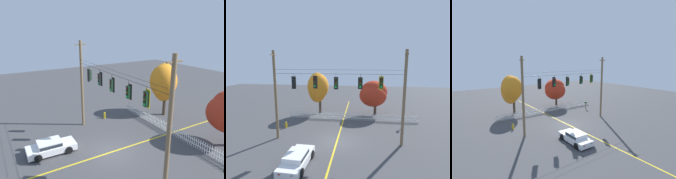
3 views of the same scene
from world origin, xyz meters
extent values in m
plane|color=#424244|center=(0.00, 0.00, 0.00)|extent=(80.00, 80.00, 0.00)
cube|color=gold|center=(0.00, 0.00, 0.00)|extent=(0.16, 36.00, 0.01)
cylinder|color=brown|center=(-6.34, 0.00, 4.58)|extent=(0.27, 0.27, 9.17)
cylinder|color=brown|center=(6.34, 0.00, 4.58)|extent=(0.27, 0.27, 9.17)
cube|color=brown|center=(-6.34, 0.00, 8.72)|extent=(0.10, 1.10, 0.10)
cube|color=brown|center=(6.34, 0.00, 8.72)|extent=(0.10, 1.10, 0.10)
cylinder|color=black|center=(0.00, 0.00, 6.88)|extent=(12.49, 0.02, 0.02)
cylinder|color=black|center=(0.00, -0.25, 7.29)|extent=(12.49, 0.02, 0.02)
cylinder|color=black|center=(-4.30, 0.00, 6.69)|extent=(0.03, 0.03, 0.39)
cube|color=black|center=(-4.30, -0.13, 5.99)|extent=(0.43, 0.02, 1.26)
cube|color=#1E3323|center=(-4.30, 0.00, 5.99)|extent=(0.30, 0.24, 1.01)
cylinder|color=#410706|center=(-4.30, 0.14, 6.32)|extent=(0.20, 0.03, 0.20)
cube|color=#1E3323|center=(-4.30, 0.18, 6.44)|extent=(0.22, 0.12, 0.06)
cylinder|color=#463B09|center=(-4.30, 0.14, 5.99)|extent=(0.20, 0.03, 0.20)
cube|color=#1E3323|center=(-4.30, 0.18, 6.10)|extent=(0.22, 0.12, 0.06)
cylinder|color=green|center=(-4.30, 0.14, 5.65)|extent=(0.20, 0.03, 0.20)
cube|color=#1E3323|center=(-4.30, 0.18, 5.76)|extent=(0.22, 0.12, 0.06)
cylinder|color=black|center=(-2.18, 0.00, 6.71)|extent=(0.03, 0.03, 0.35)
cube|color=black|center=(-2.18, 0.13, 6.03)|extent=(0.43, 0.02, 1.25)
cube|color=black|center=(-2.18, 0.00, 6.03)|extent=(0.30, 0.24, 1.01)
cylinder|color=#410706|center=(-2.18, -0.14, 6.36)|extent=(0.20, 0.03, 0.20)
cube|color=black|center=(-2.18, -0.18, 6.48)|extent=(0.22, 0.12, 0.06)
cylinder|color=#463B09|center=(-2.18, -0.14, 6.03)|extent=(0.20, 0.03, 0.20)
cube|color=black|center=(-2.18, -0.18, 6.14)|extent=(0.22, 0.12, 0.06)
cylinder|color=green|center=(-2.18, -0.14, 5.69)|extent=(0.20, 0.03, 0.20)
cube|color=black|center=(-2.18, -0.18, 5.81)|extent=(0.22, 0.12, 0.06)
cylinder|color=black|center=(-0.10, 0.00, 6.67)|extent=(0.03, 0.03, 0.42)
cube|color=black|center=(-0.10, 0.13, 5.97)|extent=(0.43, 0.02, 1.22)
cube|color=#1E3323|center=(-0.10, 0.00, 5.97)|extent=(0.30, 0.24, 0.98)
cylinder|color=#410706|center=(-0.10, -0.14, 6.30)|extent=(0.20, 0.03, 0.20)
cube|color=#1E3323|center=(-0.10, -0.18, 6.41)|extent=(0.22, 0.12, 0.06)
cylinder|color=#463B09|center=(-0.10, -0.14, 5.97)|extent=(0.20, 0.03, 0.20)
cube|color=#1E3323|center=(-0.10, -0.18, 6.09)|extent=(0.22, 0.12, 0.06)
cylinder|color=green|center=(-0.10, -0.14, 5.64)|extent=(0.20, 0.03, 0.20)
cube|color=#1E3323|center=(-0.10, -0.18, 5.76)|extent=(0.22, 0.12, 0.06)
cylinder|color=black|center=(2.25, 0.00, 6.68)|extent=(0.03, 0.03, 0.41)
cube|color=black|center=(2.25, 0.13, 6.01)|extent=(0.43, 0.02, 1.14)
cube|color=black|center=(2.25, 0.00, 6.01)|extent=(0.30, 0.24, 0.92)
cylinder|color=#410706|center=(2.25, -0.14, 6.32)|extent=(0.20, 0.03, 0.20)
cube|color=black|center=(2.25, -0.18, 6.43)|extent=(0.22, 0.12, 0.06)
cylinder|color=#463B09|center=(2.25, -0.14, 6.01)|extent=(0.20, 0.03, 0.20)
cube|color=black|center=(2.25, -0.18, 6.13)|extent=(0.22, 0.12, 0.06)
cylinder|color=green|center=(2.25, -0.14, 5.71)|extent=(0.20, 0.03, 0.20)
cube|color=black|center=(2.25, -0.18, 5.82)|extent=(0.22, 0.12, 0.06)
cylinder|color=black|center=(4.20, 0.00, 6.73)|extent=(0.03, 0.03, 0.30)
cube|color=yellow|center=(4.20, 0.13, 6.07)|extent=(0.43, 0.02, 1.26)
cube|color=black|center=(4.20, 0.00, 6.07)|extent=(0.30, 0.24, 1.02)
cylinder|color=#410706|center=(4.20, -0.14, 6.41)|extent=(0.20, 0.03, 0.20)
cube|color=black|center=(4.20, -0.18, 6.53)|extent=(0.22, 0.12, 0.06)
cylinder|color=#463B09|center=(4.20, -0.14, 6.07)|extent=(0.20, 0.03, 0.20)
cube|color=black|center=(4.20, -0.18, 6.19)|extent=(0.22, 0.12, 0.06)
cylinder|color=green|center=(4.20, -0.14, 5.73)|extent=(0.20, 0.03, 0.20)
cube|color=black|center=(4.20, -0.18, 5.85)|extent=(0.22, 0.12, 0.06)
cube|color=white|center=(-7.76, 6.75, 0.50)|extent=(0.06, 0.04, 0.99)
cube|color=white|center=(-7.53, 6.75, 0.50)|extent=(0.06, 0.04, 0.99)
cube|color=white|center=(-7.31, 6.75, 0.50)|extent=(0.06, 0.04, 0.99)
cube|color=white|center=(-7.08, 6.75, 0.50)|extent=(0.06, 0.04, 0.99)
cube|color=white|center=(-6.86, 6.75, 0.50)|extent=(0.06, 0.04, 0.99)
cube|color=white|center=(-6.64, 6.75, 0.50)|extent=(0.06, 0.04, 0.99)
cube|color=white|center=(-6.41, 6.75, 0.50)|extent=(0.06, 0.04, 0.99)
cube|color=white|center=(-6.19, 6.75, 0.50)|extent=(0.06, 0.04, 0.99)
cube|color=white|center=(-5.96, 6.75, 0.50)|extent=(0.06, 0.04, 0.99)
cube|color=white|center=(-5.74, 6.75, 0.50)|extent=(0.06, 0.04, 0.99)
cube|color=white|center=(-5.51, 6.75, 0.50)|extent=(0.06, 0.04, 0.99)
cube|color=white|center=(-5.29, 6.75, 0.50)|extent=(0.06, 0.04, 0.99)
cube|color=white|center=(-5.07, 6.75, 0.50)|extent=(0.06, 0.04, 0.99)
cube|color=white|center=(-4.84, 6.75, 0.50)|extent=(0.06, 0.04, 0.99)
cube|color=white|center=(-4.62, 6.75, 0.50)|extent=(0.06, 0.04, 0.99)
cube|color=white|center=(-4.39, 6.75, 0.50)|extent=(0.06, 0.04, 0.99)
cube|color=white|center=(-4.17, 6.75, 0.50)|extent=(0.06, 0.04, 0.99)
cube|color=white|center=(-3.94, 6.75, 0.50)|extent=(0.06, 0.04, 0.99)
cube|color=white|center=(-3.72, 6.75, 0.50)|extent=(0.06, 0.04, 0.99)
cube|color=white|center=(-3.49, 6.75, 0.50)|extent=(0.06, 0.04, 0.99)
cube|color=white|center=(-3.27, 6.75, 0.50)|extent=(0.06, 0.04, 0.99)
cube|color=white|center=(-3.05, 6.75, 0.50)|extent=(0.06, 0.04, 0.99)
cube|color=white|center=(-2.82, 6.75, 0.50)|extent=(0.06, 0.04, 0.99)
cube|color=white|center=(-2.60, 6.75, 0.50)|extent=(0.06, 0.04, 0.99)
cube|color=white|center=(-2.37, 6.75, 0.50)|extent=(0.06, 0.04, 0.99)
cube|color=white|center=(-2.15, 6.75, 0.50)|extent=(0.06, 0.04, 0.99)
cube|color=white|center=(-1.92, 6.75, 0.50)|extent=(0.06, 0.04, 0.99)
cube|color=white|center=(-1.70, 6.75, 0.50)|extent=(0.06, 0.04, 0.99)
cube|color=white|center=(-1.48, 6.75, 0.50)|extent=(0.06, 0.04, 0.99)
cube|color=white|center=(-1.25, 6.75, 0.50)|extent=(0.06, 0.04, 0.99)
cube|color=white|center=(-1.03, 6.75, 0.50)|extent=(0.06, 0.04, 0.99)
cube|color=white|center=(-0.80, 6.75, 0.50)|extent=(0.06, 0.04, 0.99)
cube|color=white|center=(-0.58, 6.75, 0.50)|extent=(0.06, 0.04, 0.99)
cube|color=white|center=(-0.35, 6.75, 0.50)|extent=(0.06, 0.04, 0.99)
cube|color=white|center=(-0.13, 6.75, 0.50)|extent=(0.06, 0.04, 0.99)
cube|color=white|center=(0.09, 6.75, 0.50)|extent=(0.06, 0.04, 0.99)
cube|color=white|center=(0.32, 6.75, 0.50)|extent=(0.06, 0.04, 0.99)
cube|color=white|center=(0.54, 6.75, 0.50)|extent=(0.06, 0.04, 0.99)
cube|color=white|center=(0.77, 6.75, 0.50)|extent=(0.06, 0.04, 0.99)
cube|color=white|center=(0.99, 6.75, 0.50)|extent=(0.06, 0.04, 0.99)
cube|color=white|center=(1.22, 6.75, 0.50)|extent=(0.06, 0.04, 0.99)
cube|color=white|center=(1.44, 6.75, 0.50)|extent=(0.06, 0.04, 0.99)
cube|color=white|center=(1.67, 6.75, 0.50)|extent=(0.06, 0.04, 0.99)
cube|color=white|center=(1.89, 6.75, 0.50)|extent=(0.06, 0.04, 0.99)
cube|color=white|center=(2.11, 6.75, 0.50)|extent=(0.06, 0.04, 0.99)
cube|color=white|center=(2.34, 6.75, 0.50)|extent=(0.06, 0.04, 0.99)
cube|color=white|center=(2.56, 6.75, 0.50)|extent=(0.06, 0.04, 0.99)
cube|color=white|center=(2.79, 6.75, 0.50)|extent=(0.06, 0.04, 0.99)
cube|color=white|center=(3.01, 6.75, 0.50)|extent=(0.06, 0.04, 0.99)
cube|color=white|center=(3.24, 6.75, 0.50)|extent=(0.06, 0.04, 0.99)
cube|color=white|center=(3.46, 6.75, 0.50)|extent=(0.06, 0.04, 0.99)
cube|color=white|center=(3.68, 6.75, 0.50)|extent=(0.06, 0.04, 0.99)
cube|color=white|center=(3.91, 6.75, 0.50)|extent=(0.06, 0.04, 0.99)
cube|color=white|center=(4.13, 6.75, 0.50)|extent=(0.06, 0.04, 0.99)
cube|color=white|center=(4.36, 6.75, 0.50)|extent=(0.06, 0.04, 0.99)
cube|color=white|center=(4.58, 6.75, 0.50)|extent=(0.06, 0.04, 0.99)
cube|color=white|center=(4.81, 6.75, 0.50)|extent=(0.06, 0.04, 0.99)
cube|color=white|center=(5.03, 6.75, 0.50)|extent=(0.06, 0.04, 0.99)
cube|color=white|center=(5.25, 6.75, 0.50)|extent=(0.06, 0.04, 0.99)
cube|color=white|center=(5.48, 6.75, 0.50)|extent=(0.06, 0.04, 0.99)
cube|color=white|center=(5.70, 6.75, 0.50)|extent=(0.06, 0.04, 0.99)
cube|color=white|center=(5.93, 6.75, 0.50)|extent=(0.06, 0.04, 0.99)
cube|color=white|center=(6.15, 6.75, 0.50)|extent=(0.06, 0.04, 0.99)
cube|color=white|center=(6.38, 6.75, 0.50)|extent=(0.06, 0.04, 0.99)
cube|color=white|center=(6.60, 6.75, 0.50)|extent=(0.06, 0.04, 0.99)
cube|color=white|center=(6.83, 6.75, 0.50)|extent=(0.06, 0.04, 0.99)
cube|color=white|center=(7.05, 6.75, 0.50)|extent=(0.06, 0.04, 0.99)
cube|color=white|center=(7.27, 6.75, 0.50)|extent=(0.06, 0.04, 0.99)
cube|color=white|center=(7.50, 6.75, 0.50)|extent=(0.06, 0.04, 0.99)
cube|color=white|center=(7.72, 6.75, 0.50)|extent=(0.06, 0.04, 0.99)
cube|color=white|center=(7.95, 6.75, 0.50)|extent=(0.06, 0.04, 0.99)
cube|color=white|center=(8.17, 6.75, 0.50)|extent=(0.06, 0.04, 0.99)
cube|color=white|center=(8.40, 6.75, 0.50)|extent=(0.06, 0.04, 0.99)
cube|color=white|center=(8.62, 6.75, 0.50)|extent=(0.06, 0.04, 0.99)
cube|color=white|center=(8.84, 6.75, 0.50)|extent=(0.06, 0.04, 0.99)
cube|color=white|center=(9.07, 6.75, 0.50)|extent=(0.06, 0.04, 0.99)
cube|color=white|center=(9.29, 6.75, 0.50)|extent=(0.06, 0.04, 0.99)
cube|color=white|center=(9.52, 6.75, 0.50)|extent=(0.06, 0.04, 0.99)
cube|color=white|center=(9.74, 6.75, 0.50)|extent=(0.06, 0.04, 0.99)
cube|color=white|center=(9.97, 6.75, 0.50)|extent=(0.06, 0.04, 0.99)
cube|color=white|center=(1.10, 6.78, 0.30)|extent=(17.72, 0.03, 0.08)
cube|color=white|center=(1.10, 6.78, 0.72)|extent=(17.72, 0.03, 0.08)
cylinder|color=#473828|center=(-3.99, 9.66, 1.30)|extent=(0.39, 0.39, 2.60)
ellipsoid|color=orange|center=(-4.45, 9.83, 3.97)|extent=(2.93, 2.82, 4.70)
ellipsoid|color=orange|center=(-4.23, 9.49, 4.21)|extent=(3.25, 3.18, 4.00)
cylinder|color=#473828|center=(4.53, 9.86, 1.02)|extent=(0.41, 0.41, 2.04)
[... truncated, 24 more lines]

